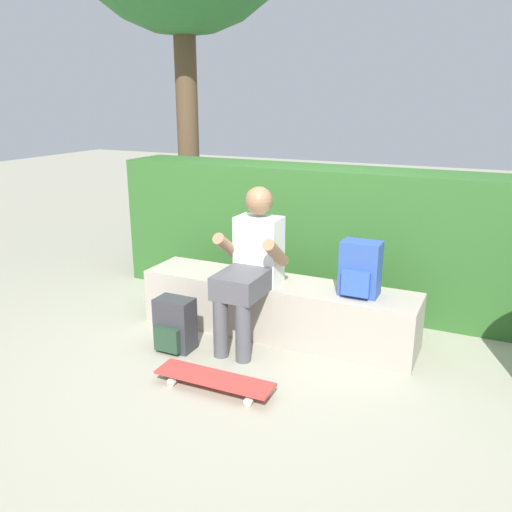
{
  "coord_description": "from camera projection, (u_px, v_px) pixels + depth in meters",
  "views": [
    {
      "loc": [
        1.52,
        -3.18,
        1.82
      ],
      "look_at": [
        -0.14,
        0.33,
        0.65
      ],
      "focal_mm": 37.13,
      "sensor_mm": 36.0,
      "label": 1
    }
  ],
  "objects": [
    {
      "name": "skateboard_near_person",
      "position": [
        214.0,
        379.0,
        3.42
      ],
      "size": [
        0.8,
        0.21,
        0.09
      ],
      "color": "#BC3833",
      "rests_on": "ground"
    },
    {
      "name": "backpack_on_bench",
      "position": [
        360.0,
        270.0,
        3.8
      ],
      "size": [
        0.28,
        0.23,
        0.4
      ],
      "color": "#2D4C99",
      "rests_on": "bench_main"
    },
    {
      "name": "person_skater",
      "position": [
        251.0,
        263.0,
        3.94
      ],
      "size": [
        0.49,
        0.62,
        1.19
      ],
      "color": "white",
      "rests_on": "ground"
    },
    {
      "name": "ground_plane",
      "position": [
        254.0,
        355.0,
        3.9
      ],
      "size": [
        24.0,
        24.0,
        0.0
      ],
      "primitive_type": "plane",
      "color": "gray"
    },
    {
      "name": "hedge_row",
      "position": [
        339.0,
        237.0,
        4.76
      ],
      "size": [
        4.22,
        0.55,
        1.23
      ],
      "color": "#2D5C25",
      "rests_on": "ground"
    },
    {
      "name": "backpack_on_ground",
      "position": [
        175.0,
        325.0,
        3.94
      ],
      "size": [
        0.28,
        0.23,
        0.4
      ],
      "color": "#333338",
      "rests_on": "ground"
    },
    {
      "name": "bench_main",
      "position": [
        276.0,
        308.0,
        4.2
      ],
      "size": [
        2.2,
        0.47,
        0.44
      ],
      "color": "#A2988A",
      "rests_on": "ground"
    }
  ]
}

